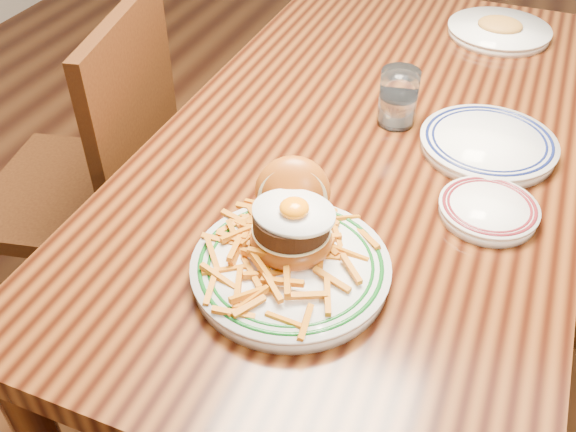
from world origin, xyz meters
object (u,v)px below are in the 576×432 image
at_px(chair_left, 99,181).
at_px(side_plate, 489,209).
at_px(main_plate, 291,250).
at_px(table, 371,165).

relative_size(chair_left, side_plate, 5.46).
height_order(chair_left, main_plate, chair_left).
distance_m(chair_left, side_plate, 0.96).
distance_m(main_plate, side_plate, 0.38).
relative_size(table, side_plate, 9.12).
bearing_deg(table, main_plate, -91.46).
distance_m(chair_left, main_plate, 0.78).
distance_m(table, chair_left, 0.69).
height_order(table, chair_left, chair_left).
bearing_deg(chair_left, table, -2.03).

